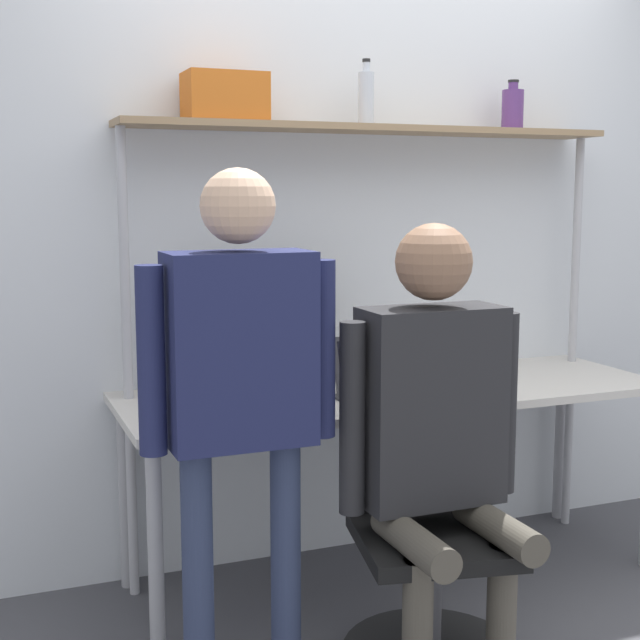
{
  "coord_description": "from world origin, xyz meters",
  "views": [
    {
      "loc": [
        -1.48,
        -2.6,
        1.49
      ],
      "look_at": [
        -0.49,
        -0.09,
        1.1
      ],
      "focal_mm": 50.0,
      "sensor_mm": 36.0,
      "label": 1
    }
  ],
  "objects_px": {
    "office_chair": "(429,580)",
    "bottle_clear": "(366,97)",
    "laptop": "(381,381)",
    "bottle_purple": "(513,109)",
    "cell_phone": "(446,390)",
    "person_seated": "(436,414)",
    "monitor": "(252,322)",
    "person_standing": "(240,372)",
    "storage_box": "(225,97)"
  },
  "relations": [
    {
      "from": "bottle_clear",
      "to": "office_chair",
      "type": "bearing_deg",
      "value": -100.12
    },
    {
      "from": "person_seated",
      "to": "bottle_clear",
      "type": "height_order",
      "value": "bottle_clear"
    },
    {
      "from": "monitor",
      "to": "storage_box",
      "type": "bearing_deg",
      "value": 163.59
    },
    {
      "from": "laptop",
      "to": "cell_phone",
      "type": "bearing_deg",
      "value": -1.82
    },
    {
      "from": "office_chair",
      "to": "person_seated",
      "type": "bearing_deg",
      "value": -101.53
    },
    {
      "from": "cell_phone",
      "to": "person_seated",
      "type": "height_order",
      "value": "person_seated"
    },
    {
      "from": "office_chair",
      "to": "cell_phone",
      "type": "bearing_deg",
      "value": 56.04
    },
    {
      "from": "cell_phone",
      "to": "bottle_purple",
      "type": "xyz_separation_m",
      "value": [
        0.47,
        0.33,
        1.07
      ]
    },
    {
      "from": "person_standing",
      "to": "bottle_clear",
      "type": "height_order",
      "value": "bottle_clear"
    },
    {
      "from": "monitor",
      "to": "office_chair",
      "type": "relative_size",
      "value": 0.7
    },
    {
      "from": "office_chair",
      "to": "person_standing",
      "type": "xyz_separation_m",
      "value": [
        -0.6,
        0.02,
        0.71
      ]
    },
    {
      "from": "bottle_purple",
      "to": "storage_box",
      "type": "distance_m",
      "value": 1.22
    },
    {
      "from": "laptop",
      "to": "office_chair",
      "type": "bearing_deg",
      "value": -97.57
    },
    {
      "from": "bottle_clear",
      "to": "person_seated",
      "type": "bearing_deg",
      "value": -100.19
    },
    {
      "from": "cell_phone",
      "to": "storage_box",
      "type": "bearing_deg",
      "value": 156.18
    },
    {
      "from": "bottle_purple",
      "to": "person_standing",
      "type": "bearing_deg",
      "value": -150.26
    },
    {
      "from": "person_seated",
      "to": "storage_box",
      "type": "distance_m",
      "value": 1.39
    },
    {
      "from": "monitor",
      "to": "office_chair",
      "type": "xyz_separation_m",
      "value": [
        0.33,
        -0.8,
        -0.73
      ]
    },
    {
      "from": "monitor",
      "to": "storage_box",
      "type": "distance_m",
      "value": 0.82
    },
    {
      "from": "monitor",
      "to": "bottle_purple",
      "type": "relative_size",
      "value": 3.14
    },
    {
      "from": "laptop",
      "to": "person_standing",
      "type": "xyz_separation_m",
      "value": [
        -0.67,
        -0.49,
        0.18
      ]
    },
    {
      "from": "storage_box",
      "to": "cell_phone",
      "type": "bearing_deg",
      "value": -23.82
    },
    {
      "from": "person_standing",
      "to": "cell_phone",
      "type": "bearing_deg",
      "value": 26.94
    },
    {
      "from": "person_standing",
      "to": "bottle_clear",
      "type": "relative_size",
      "value": 6.24
    },
    {
      "from": "laptop",
      "to": "bottle_purple",
      "type": "height_order",
      "value": "bottle_purple"
    },
    {
      "from": "bottle_clear",
      "to": "cell_phone",
      "type": "bearing_deg",
      "value": -60.32
    },
    {
      "from": "laptop",
      "to": "office_chair",
      "type": "distance_m",
      "value": 0.74
    },
    {
      "from": "person_standing",
      "to": "bottle_clear",
      "type": "distance_m",
      "value": 1.4
    },
    {
      "from": "laptop",
      "to": "bottle_purple",
      "type": "distance_m",
      "value": 1.3
    },
    {
      "from": "office_chair",
      "to": "bottle_clear",
      "type": "bearing_deg",
      "value": 79.88
    },
    {
      "from": "monitor",
      "to": "office_chair",
      "type": "height_order",
      "value": "monitor"
    },
    {
      "from": "cell_phone",
      "to": "person_seated",
      "type": "relative_size",
      "value": 0.11
    },
    {
      "from": "person_seated",
      "to": "person_standing",
      "type": "xyz_separation_m",
      "value": [
        -0.6,
        0.06,
        0.16
      ]
    },
    {
      "from": "laptop",
      "to": "cell_phone",
      "type": "distance_m",
      "value": 0.27
    },
    {
      "from": "laptop",
      "to": "bottle_purple",
      "type": "bearing_deg",
      "value": 23.42
    },
    {
      "from": "monitor",
      "to": "bottle_clear",
      "type": "height_order",
      "value": "bottle_clear"
    },
    {
      "from": "laptop",
      "to": "bottle_clear",
      "type": "relative_size",
      "value": 1.34
    },
    {
      "from": "person_seated",
      "to": "bottle_clear",
      "type": "relative_size",
      "value": 5.61
    },
    {
      "from": "monitor",
      "to": "storage_box",
      "type": "xyz_separation_m",
      "value": [
        -0.08,
        0.02,
        0.82
      ]
    },
    {
      "from": "monitor",
      "to": "bottle_purple",
      "type": "xyz_separation_m",
      "value": [
        1.13,
        0.02,
        0.82
      ]
    },
    {
      "from": "person_standing",
      "to": "person_seated",
      "type": "bearing_deg",
      "value": -5.92
    },
    {
      "from": "person_seated",
      "to": "storage_box",
      "type": "height_order",
      "value": "storage_box"
    },
    {
      "from": "cell_phone",
      "to": "person_standing",
      "type": "distance_m",
      "value": 1.08
    },
    {
      "from": "bottle_purple",
      "to": "storage_box",
      "type": "bearing_deg",
      "value": 180.0
    },
    {
      "from": "monitor",
      "to": "bottle_purple",
      "type": "bearing_deg",
      "value": 1.24
    },
    {
      "from": "cell_phone",
      "to": "person_seated",
      "type": "xyz_separation_m",
      "value": [
        -0.34,
        -0.54,
        0.07
      ]
    },
    {
      "from": "bottle_clear",
      "to": "laptop",
      "type": "bearing_deg",
      "value": -104.07
    },
    {
      "from": "bottle_clear",
      "to": "monitor",
      "type": "bearing_deg",
      "value": -177.03
    },
    {
      "from": "office_chair",
      "to": "person_seated",
      "type": "relative_size",
      "value": 0.64
    },
    {
      "from": "bottle_clear",
      "to": "bottle_purple",
      "type": "xyz_separation_m",
      "value": [
        0.66,
        0.0,
        -0.02
      ]
    }
  ]
}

